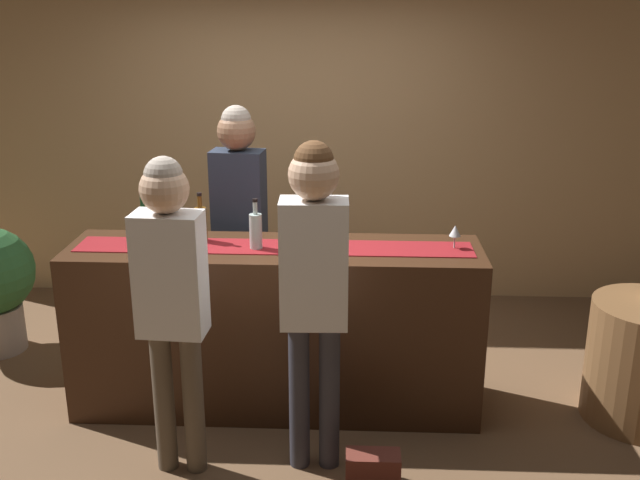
% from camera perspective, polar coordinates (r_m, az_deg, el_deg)
% --- Properties ---
extents(ground_plane, '(10.00, 10.00, 0.00)m').
position_cam_1_polar(ground_plane, '(4.77, -3.32, -12.41)').
color(ground_plane, brown).
extents(back_wall, '(6.00, 0.12, 2.90)m').
position_cam_1_polar(back_wall, '(6.08, -1.73, 8.92)').
color(back_wall, tan).
rests_on(back_wall, ground).
extents(bar_counter, '(2.45, 0.60, 1.03)m').
position_cam_1_polar(bar_counter, '(4.53, -3.44, -6.77)').
color(bar_counter, '#3D2314').
rests_on(bar_counter, ground).
extents(counter_runner_cloth, '(2.33, 0.28, 0.01)m').
position_cam_1_polar(counter_runner_cloth, '(4.34, -3.57, -0.54)').
color(counter_runner_cloth, maroon).
rests_on(counter_runner_cloth, bar_counter).
extents(wine_bottle_clear, '(0.07, 0.07, 0.30)m').
position_cam_1_polar(wine_bottle_clear, '(4.29, -4.99, 0.75)').
color(wine_bottle_clear, '#B2C6C1').
rests_on(wine_bottle_clear, bar_counter).
extents(wine_bottle_green, '(0.07, 0.07, 0.30)m').
position_cam_1_polar(wine_bottle_green, '(4.52, -13.44, 1.22)').
color(wine_bottle_green, '#194723').
rests_on(wine_bottle_green, bar_counter).
extents(wine_bottle_amber, '(0.07, 0.07, 0.30)m').
position_cam_1_polar(wine_bottle_amber, '(4.46, -9.19, 1.27)').
color(wine_bottle_amber, brown).
rests_on(wine_bottle_amber, bar_counter).
extents(wine_glass_near_customer, '(0.07, 0.07, 0.14)m').
position_cam_1_polar(wine_glass_near_customer, '(4.35, 10.39, 0.65)').
color(wine_glass_near_customer, silver).
rests_on(wine_glass_near_customer, bar_counter).
extents(wine_glass_mid_counter, '(0.07, 0.07, 0.14)m').
position_cam_1_polar(wine_glass_mid_counter, '(4.39, -11.60, 0.74)').
color(wine_glass_mid_counter, silver).
rests_on(wine_glass_mid_counter, bar_counter).
extents(bartender, '(0.36, 0.25, 1.78)m').
position_cam_1_polar(bartender, '(4.91, -6.27, 2.57)').
color(bartender, '#26262B').
rests_on(bartender, ground).
extents(customer_sipping, '(0.35, 0.25, 1.79)m').
position_cam_1_polar(customer_sipping, '(3.70, -0.47, -2.52)').
color(customer_sipping, '#33333D').
rests_on(customer_sipping, ground).
extents(customer_browsing, '(0.35, 0.24, 1.72)m').
position_cam_1_polar(customer_browsing, '(3.76, -11.45, -3.40)').
color(customer_browsing, brown).
rests_on(customer_browsing, ground).
extents(handbag, '(0.28, 0.14, 0.22)m').
position_cam_1_polar(handbag, '(3.98, 4.10, -17.45)').
color(handbag, brown).
rests_on(handbag, ground).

